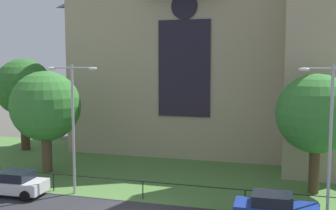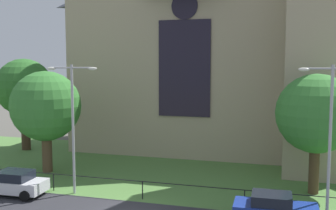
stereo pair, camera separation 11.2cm
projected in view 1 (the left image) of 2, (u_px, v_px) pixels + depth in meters
ground at (175, 168)px, 31.38m from camera, size 160.00×160.00×0.00m
grass_verge at (168, 175)px, 29.46m from camera, size 120.00×20.00×0.01m
church_building at (205, 41)px, 38.18m from camera, size 23.20×16.20×26.00m
iron_railing at (143, 184)px, 24.11m from camera, size 24.21×0.07×1.13m
tree_left_far at (24, 88)px, 37.58m from camera, size 5.29×5.29×8.58m
tree_left_near at (45, 107)px, 29.92m from camera, size 5.21×5.21×7.58m
tree_right_near at (316, 114)px, 24.86m from camera, size 4.91×4.91×7.52m
streetlamp_near at (73, 112)px, 24.79m from camera, size 3.37×0.26×8.07m
streetlamp_far at (331, 121)px, 20.79m from camera, size 3.37×0.26×8.07m
parked_car_white at (13, 183)px, 24.96m from camera, size 4.27×2.17×1.51m
parked_car_blue at (275, 208)px, 20.60m from camera, size 4.23×2.09×1.51m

